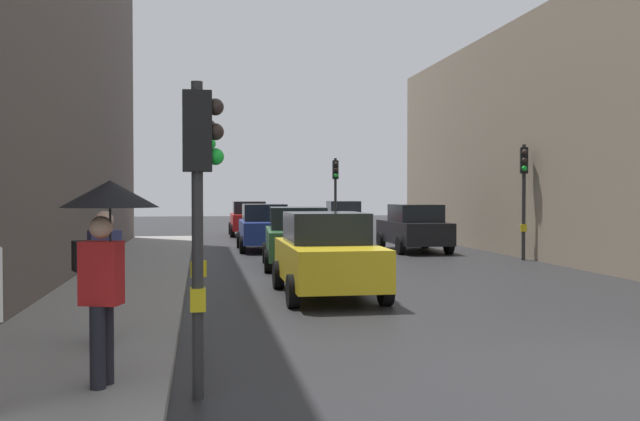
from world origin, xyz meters
TOP-DOWN VIEW (x-y plane):
  - ground_plane at (0.00, 0.00)m, footprint 120.00×120.00m
  - sidewalk_kerb at (-6.82, 6.00)m, footprint 2.68×40.00m
  - traffic_light_far_median at (0.81, 23.08)m, footprint 0.25×0.43m
  - traffic_light_mid_street at (5.17, 13.55)m, footprint 0.33×0.45m
  - traffic_light_near_right at (-5.16, 2.81)m, footprint 0.45×0.36m
  - traffic_light_near_left at (-5.16, -0.19)m, footprint 0.43×0.25m
  - car_blue_van at (-2.75, 18.99)m, footprint 2.06×4.22m
  - car_red_sedan at (-2.69, 28.43)m, footprint 2.06×4.22m
  - car_yellow_taxi at (-2.53, 6.84)m, footprint 2.04×4.21m
  - car_silver_hatchback at (2.42, 29.32)m, footprint 2.17×4.28m
  - car_green_estate at (-2.34, 12.71)m, footprint 2.25×4.32m
  - car_dark_suv at (2.72, 17.52)m, footprint 2.02×4.20m
  - pedestrian_with_umbrella at (-6.10, -0.14)m, footprint 1.00×1.00m
  - pedestrian_with_grey_backpack at (-6.46, 2.05)m, footprint 0.66×0.46m

SIDE VIEW (x-z plane):
  - ground_plane at x=0.00m, z-range 0.00..0.00m
  - sidewalk_kerb at x=-6.82m, z-range 0.00..0.16m
  - car_blue_van at x=-2.75m, z-range 0.00..1.76m
  - car_red_sedan at x=-2.69m, z-range 0.00..1.76m
  - car_yellow_taxi at x=-2.53m, z-range 0.00..1.76m
  - car_silver_hatchback at x=2.42m, z-range 0.00..1.76m
  - car_green_estate at x=-2.34m, z-range 0.00..1.76m
  - car_dark_suv at x=2.72m, z-range 0.00..1.76m
  - pedestrian_with_grey_backpack at x=-6.46m, z-range 0.28..2.05m
  - pedestrian_with_umbrella at x=-6.10m, z-range 0.77..2.91m
  - traffic_light_near_left at x=-5.16m, z-range 0.63..3.96m
  - traffic_light_near_right at x=-5.16m, z-range 0.70..4.37m
  - traffic_light_far_median at x=0.81m, z-range 0.71..4.46m
  - traffic_light_mid_street at x=5.17m, z-range 0.71..4.47m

